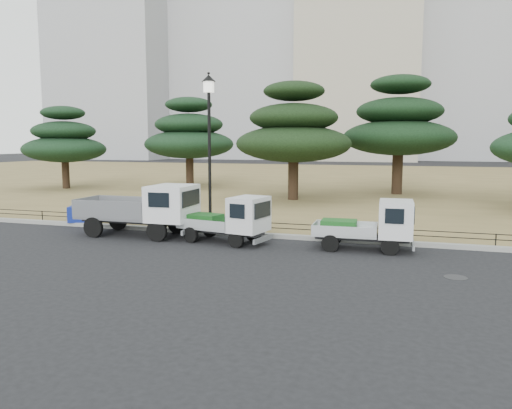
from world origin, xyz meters
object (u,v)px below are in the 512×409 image
(truck_kei_rear, at_px, (371,225))
(street_lamp, at_px, (209,126))
(truck_large, at_px, (144,207))
(truck_kei_front, at_px, (230,220))
(tarp_pile, at_px, (88,212))

(truck_kei_rear, xyz_separation_m, street_lamp, (-6.24, 1.36, 3.31))
(truck_large, distance_m, truck_kei_front, 3.56)
(truck_large, height_order, truck_kei_front, truck_large)
(street_lamp, relative_size, tarp_pile, 3.45)
(truck_kei_rear, bearing_deg, truck_large, 177.74)
(truck_kei_front, distance_m, street_lamp, 3.96)
(truck_large, distance_m, tarp_pile, 4.01)
(truck_large, relative_size, street_lamp, 0.76)
(truck_kei_front, xyz_separation_m, truck_kei_rear, (4.81, 0.30, -0.00))
(truck_kei_front, height_order, tarp_pile, truck_kei_front)
(truck_large, distance_m, street_lamp, 3.96)
(tarp_pile, bearing_deg, street_lamp, -1.92)
(street_lamp, distance_m, tarp_pile, 6.80)
(tarp_pile, bearing_deg, truck_kei_front, -14.43)
(truck_kei_front, xyz_separation_m, tarp_pile, (-7.19, 1.85, -0.30))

